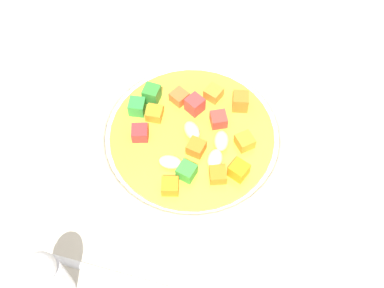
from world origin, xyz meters
TOP-DOWN VIEW (x-y plane):
  - ground_plane at (0.00, 0.00)cm, footprint 140.00×140.00cm
  - soup_bowl_main at (0.01, -0.01)cm, footprint 20.99×20.99cm
  - pepper_shaker at (-18.14, -7.79)cm, footprint 3.07×3.07cm

SIDE VIEW (x-z plane):
  - ground_plane at x=0.00cm, z-range -2.00..0.00cm
  - soup_bowl_main at x=0.01cm, z-range -0.42..5.97cm
  - pepper_shaker at x=-18.14cm, z-range -0.02..8.75cm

